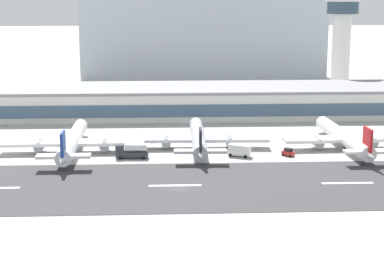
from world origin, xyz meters
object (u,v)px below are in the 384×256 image
(distant_hotel_block, at_px, (203,35))
(service_box_truck_2, at_px, (239,150))
(airliner_navy_tail_gate_0, at_px, (72,142))
(airliner_red_tail_gate_2, at_px, (345,139))
(terminal_building, at_px, (196,101))
(service_fuel_truck_0, at_px, (132,151))
(control_tower, at_px, (341,39))
(service_baggage_tug_1, at_px, (288,152))
(airliner_black_tail_gate_1, at_px, (198,139))

(distant_hotel_block, xyz_separation_m, service_box_truck_2, (-0.82, -163.85, -19.48))
(airliner_navy_tail_gate_0, distance_m, airliner_red_tail_gate_2, 75.36)
(terminal_building, bearing_deg, service_fuel_truck_0, -108.27)
(service_box_truck_2, bearing_deg, airliner_navy_tail_gate_0, -161.57)
(airliner_red_tail_gate_2, bearing_deg, control_tower, -16.80)
(control_tower, distance_m, service_box_truck_2, 112.87)
(control_tower, xyz_separation_m, service_fuel_truck_0, (-81.86, -97.49, -22.08))
(control_tower, distance_m, distant_hotel_block, 85.10)
(airliner_navy_tail_gate_0, height_order, airliner_red_tail_gate_2, airliner_red_tail_gate_2)
(terminal_building, distance_m, service_baggage_tug_1, 64.33)
(terminal_building, bearing_deg, service_box_truck_2, -82.05)
(service_fuel_truck_0, bearing_deg, distant_hotel_block, -97.19)
(control_tower, relative_size, service_baggage_tug_1, 11.78)
(control_tower, relative_size, service_box_truck_2, 6.25)
(service_box_truck_2, bearing_deg, service_fuel_truck_0, -153.41)
(distant_hotel_block, relative_size, airliner_navy_tail_gate_0, 2.65)
(distant_hotel_block, bearing_deg, service_fuel_truck_0, -100.12)
(airliner_black_tail_gate_1, xyz_separation_m, service_baggage_tug_1, (23.61, -8.95, -1.88))
(airliner_navy_tail_gate_0, xyz_separation_m, service_box_truck_2, (44.99, -5.58, -1.28))
(distant_hotel_block, height_order, service_box_truck_2, distant_hotel_block)
(airliner_navy_tail_gate_0, bearing_deg, service_baggage_tug_1, -96.23)
(control_tower, relative_size, distant_hotel_block, 0.33)
(airliner_navy_tail_gate_0, relative_size, airliner_black_tail_gate_1, 1.05)
(service_fuel_truck_0, height_order, service_box_truck_2, service_fuel_truck_0)
(distant_hotel_block, xyz_separation_m, airliner_navy_tail_gate_0, (-45.80, -158.27, -18.20))
(airliner_navy_tail_gate_0, height_order, service_baggage_tug_1, airliner_navy_tail_gate_0)
(control_tower, xyz_separation_m, airliner_black_tail_gate_1, (-63.82, -88.11, -21.19))
(control_tower, xyz_separation_m, airliner_red_tail_gate_2, (-22.96, -90.38, -21.03))
(service_baggage_tug_1, bearing_deg, airliner_navy_tail_gate_0, -142.12)
(terminal_building, distance_m, distant_hotel_block, 105.16)
(service_fuel_truck_0, bearing_deg, service_box_truck_2, -175.97)
(control_tower, relative_size, airliner_red_tail_gate_2, 0.87)
(service_fuel_truck_0, relative_size, service_baggage_tug_1, 2.52)
(airliner_red_tail_gate_2, distance_m, service_fuel_truck_0, 59.35)
(airliner_red_tail_gate_2, bearing_deg, airliner_black_tail_gate_1, 84.27)
(control_tower, bearing_deg, terminal_building, -149.35)
(distant_hotel_block, xyz_separation_m, service_fuel_truck_0, (-29.36, -164.40, -19.24))
(airliner_black_tail_gate_1, relative_size, service_baggage_tug_1, 12.87)
(airliner_navy_tail_gate_0, height_order, service_fuel_truck_0, airliner_navy_tail_gate_0)
(airliner_red_tail_gate_2, relative_size, service_fuel_truck_0, 5.37)
(service_baggage_tug_1, relative_size, service_box_truck_2, 0.53)
(service_fuel_truck_0, bearing_deg, terminal_building, -105.35)
(airliner_navy_tail_gate_0, xyz_separation_m, service_baggage_tug_1, (58.10, -5.70, -2.02))
(distant_hotel_block, xyz_separation_m, airliner_red_tail_gate_2, (29.55, -157.29, -18.18))
(terminal_building, bearing_deg, airliner_navy_tail_gate_0, -123.72)
(terminal_building, xyz_separation_m, airliner_navy_tail_gate_0, (-36.56, -54.78, -2.04))
(service_box_truck_2, bearing_deg, control_tower, 86.68)
(terminal_building, height_order, airliner_red_tail_gate_2, terminal_building)
(service_baggage_tug_1, bearing_deg, service_fuel_truck_0, -135.93)
(airliner_black_tail_gate_1, height_order, service_baggage_tug_1, airliner_black_tail_gate_1)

